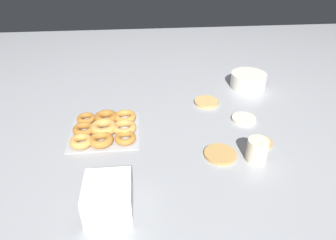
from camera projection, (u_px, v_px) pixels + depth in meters
ground_plane at (199, 126)px, 1.24m from camera, size 3.00×3.00×0.00m
pancake_0 at (262, 142)px, 1.14m from camera, size 0.08×0.08×0.01m
pancake_1 at (244, 119)px, 1.28m from camera, size 0.10×0.10×0.01m
pancake_2 at (206, 102)px, 1.41m from camera, size 0.11×0.11×0.01m
pancake_3 at (220, 154)px, 1.08m from camera, size 0.12×0.12×0.01m
donut_tray at (105, 128)px, 1.20m from camera, size 0.27×0.27×0.04m
batter_bowl at (248, 80)px, 1.54m from camera, size 0.18×0.18×0.07m
container_stack at (108, 196)px, 0.85m from camera, size 0.14×0.13×0.10m
paper_cup at (257, 150)px, 1.04m from camera, size 0.07×0.07×0.08m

